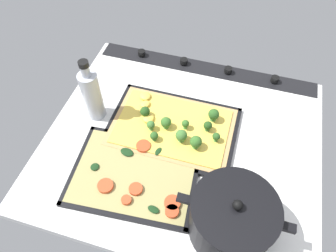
# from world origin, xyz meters

# --- Properties ---
(ground_plane) EXTENTS (0.83, 0.73, 0.03)m
(ground_plane) POSITION_xyz_m (0.00, 0.00, -0.01)
(ground_plane) COLOR white
(stove_control_panel) EXTENTS (0.79, 0.07, 0.03)m
(stove_control_panel) POSITION_xyz_m (0.00, -0.33, 0.01)
(stove_control_panel) COLOR black
(stove_control_panel) RESTS_ON ground_plane
(baking_tray_front) EXTENTS (0.40, 0.27, 0.01)m
(baking_tray_front) POSITION_xyz_m (0.04, -0.03, 0.00)
(baking_tray_front) COLOR black
(baking_tray_front) RESTS_ON ground_plane
(broccoli_pizza) EXTENTS (0.37, 0.25, 0.06)m
(broccoli_pizza) POSITION_xyz_m (0.04, -0.03, 0.02)
(broccoli_pizza) COLOR tan
(broccoli_pizza) RESTS_ON baking_tray_front
(baking_tray_back) EXTENTS (0.37, 0.29, 0.01)m
(baking_tray_back) POSITION_xyz_m (0.10, 0.16, 0.00)
(baking_tray_back) COLOR black
(baking_tray_back) RESTS_ON ground_plane
(veggie_pizza_back) EXTENTS (0.35, 0.27, 0.02)m
(veggie_pizza_back) POSITION_xyz_m (0.09, 0.16, 0.01)
(veggie_pizza_back) COLOR tan
(veggie_pizza_back) RESTS_ON baking_tray_back
(cooking_pot) EXTENTS (0.28, 0.21, 0.16)m
(cooking_pot) POSITION_xyz_m (-0.18, 0.23, 0.07)
(cooking_pot) COLOR black
(cooking_pot) RESTS_ON ground_plane
(oil_bottle) EXTENTS (0.06, 0.06, 0.22)m
(oil_bottle) POSITION_xyz_m (0.29, -0.02, 0.09)
(oil_bottle) COLOR #B7BCC6
(oil_bottle) RESTS_ON ground_plane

